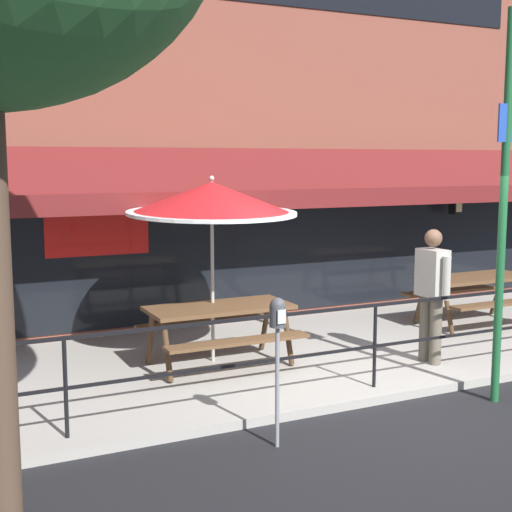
# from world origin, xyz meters

# --- Properties ---
(ground_plane) EXTENTS (120.00, 120.00, 0.00)m
(ground_plane) POSITION_xyz_m (0.00, 0.00, 0.00)
(ground_plane) COLOR black
(patio_deck) EXTENTS (15.00, 4.00, 0.10)m
(patio_deck) POSITION_xyz_m (0.00, 2.00, 0.05)
(patio_deck) COLOR #ADA89E
(patio_deck) RESTS_ON ground
(restaurant_building) EXTENTS (15.00, 1.60, 8.19)m
(restaurant_building) POSITION_xyz_m (0.00, 4.23, 4.06)
(restaurant_building) COLOR brown
(restaurant_building) RESTS_ON ground
(patio_railing) EXTENTS (13.84, 0.04, 0.97)m
(patio_railing) POSITION_xyz_m (0.00, 0.30, 0.80)
(patio_railing) COLOR black
(patio_railing) RESTS_ON patio_deck
(picnic_table_left) EXTENTS (1.80, 1.42, 0.76)m
(picnic_table_left) POSITION_xyz_m (-1.25, 1.86, 0.71)
(picnic_table_left) COLOR brown
(picnic_table_left) RESTS_ON patio_deck
(picnic_table_centre) EXTENTS (1.80, 1.42, 0.76)m
(picnic_table_centre) POSITION_xyz_m (3.24, 2.21, 0.71)
(picnic_table_centre) COLOR brown
(picnic_table_centre) RESTS_ON patio_deck
(patio_umbrella_left) EXTENTS (2.14, 2.14, 2.38)m
(patio_umbrella_left) POSITION_xyz_m (-1.25, 2.08, 2.18)
(patio_umbrella_left) COLOR #B7B2A8
(patio_umbrella_left) RESTS_ON patio_deck
(pedestrian_walking) EXTENTS (0.25, 0.62, 1.71)m
(pedestrian_walking) POSITION_xyz_m (1.22, 0.81, 1.06)
(pedestrian_walking) COLOR #665B4C
(pedestrian_walking) RESTS_ON patio_deck
(parking_meter_near) EXTENTS (0.15, 0.16, 1.42)m
(parking_meter_near) POSITION_xyz_m (-1.67, -0.52, 1.15)
(parking_meter_near) COLOR gray
(parking_meter_near) RESTS_ON ground
(street_sign_pole) EXTENTS (0.28, 0.09, 4.24)m
(street_sign_pole) POSITION_xyz_m (1.10, -0.45, 2.18)
(street_sign_pole) COLOR #1E6033
(street_sign_pole) RESTS_ON ground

